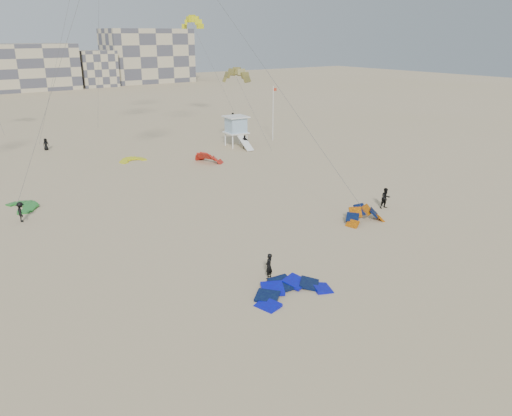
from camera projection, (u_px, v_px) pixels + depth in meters
ground at (291, 292)px, 29.39m from camera, size 320.00×320.00×0.00m
kite_ground_blue at (291, 294)px, 29.20m from camera, size 4.77×5.00×1.69m
kite_ground_orange at (364, 222)px, 40.33m from camera, size 3.63×3.68×3.38m
kite_ground_green at (22, 208)px, 43.70m from camera, size 3.85×3.65×0.86m
kite_ground_red_far at (209, 162)px, 59.30m from camera, size 4.83×4.79×3.74m
kite_ground_yellow at (133, 161)px, 59.84m from camera, size 3.15×3.32×0.96m
kitesurfer_main at (269, 266)px, 30.81m from camera, size 0.72×0.62×1.67m
kitesurfer_b at (386, 198)px, 43.31m from camera, size 1.01×0.86×1.83m
kitesurfer_c at (21, 212)px, 40.21m from camera, size 0.73×1.13×1.66m
kitesurfer_d at (245, 142)px, 65.88m from camera, size 1.10×1.03×1.82m
kitesurfer_e at (46, 144)px, 65.19m from camera, size 0.84×0.64×1.55m
kitesurfer_f at (233, 117)px, 86.42m from camera, size 0.98×1.53×1.57m
kite_fly_olive at (236, 77)px, 62.48m from camera, size 4.91×8.98×9.82m
kite_fly_yellow at (192, 24)px, 79.92m from camera, size 6.83×8.62×16.12m
lifeguard_tower_near at (236, 131)px, 67.14m from camera, size 3.13×5.68×4.06m
flagpole at (273, 112)px, 70.20m from camera, size 0.62×0.09×7.59m
condo_mid at (11, 67)px, 132.79m from camera, size 32.00×16.00×12.00m
condo_east at (148, 56)px, 155.61m from camera, size 26.00×14.00×16.00m
condo_fill_right at (96, 69)px, 143.65m from camera, size 10.00×10.00×10.00m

